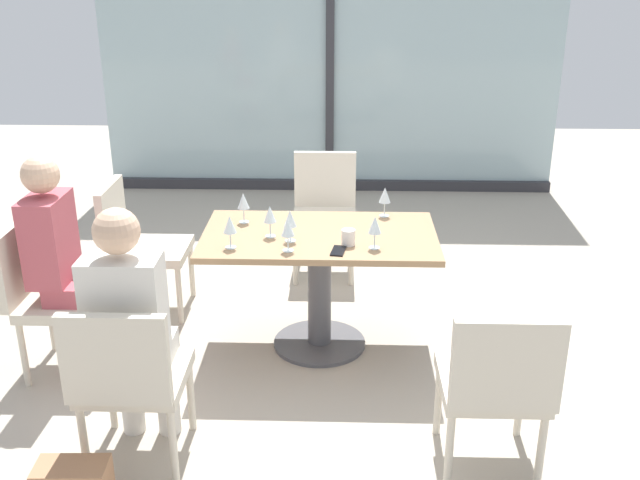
# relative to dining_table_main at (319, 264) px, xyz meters

# --- Properties ---
(ground_plane) EXTENTS (12.00, 12.00, 0.00)m
(ground_plane) POSITION_rel_dining_table_main_xyz_m (0.00, 0.00, -0.54)
(ground_plane) COLOR #A89E8E
(window_wall_backdrop) EXTENTS (4.43, 0.10, 2.70)m
(window_wall_backdrop) POSITION_rel_dining_table_main_xyz_m (0.00, 3.20, 0.67)
(window_wall_backdrop) COLOR #9DB7BC
(window_wall_backdrop) RESTS_ON ground_plane
(dining_table_main) EXTENTS (1.35, 0.78, 0.73)m
(dining_table_main) POSITION_rel_dining_table_main_xyz_m (0.00, 0.00, 0.00)
(dining_table_main) COLOR #997551
(dining_table_main) RESTS_ON ground_plane
(chair_front_left) EXTENTS (0.46, 0.50, 0.87)m
(chair_front_left) POSITION_rel_dining_table_main_xyz_m (-0.81, -1.17, -0.04)
(chair_front_left) COLOR beige
(chair_front_left) RESTS_ON ground_plane
(chair_side_end) EXTENTS (0.50, 0.46, 0.87)m
(chair_side_end) POSITION_rel_dining_table_main_xyz_m (-1.50, -0.31, -0.04)
(chair_side_end) COLOR beige
(chair_side_end) RESTS_ON ground_plane
(chair_front_right) EXTENTS (0.46, 0.50, 0.87)m
(chair_front_right) POSITION_rel_dining_table_main_xyz_m (0.81, -1.17, -0.04)
(chair_front_right) COLOR beige
(chair_front_right) RESTS_ON ground_plane
(chair_near_window) EXTENTS (0.46, 0.51, 0.87)m
(chair_near_window) POSITION_rel_dining_table_main_xyz_m (0.00, 1.17, -0.04)
(chair_near_window) COLOR beige
(chair_near_window) RESTS_ON ground_plane
(chair_far_left) EXTENTS (0.50, 0.46, 0.87)m
(chair_far_left) POSITION_rel_dining_table_main_xyz_m (-1.21, 0.46, -0.04)
(chair_far_left) COLOR beige
(chair_far_left) RESTS_ON ground_plane
(person_front_left) EXTENTS (0.34, 0.39, 1.26)m
(person_front_left) POSITION_rel_dining_table_main_xyz_m (-0.81, -1.06, 0.16)
(person_front_left) COLOR silver
(person_front_left) RESTS_ON ground_plane
(person_side_end) EXTENTS (0.39, 0.34, 1.26)m
(person_side_end) POSITION_rel_dining_table_main_xyz_m (-1.39, -0.31, 0.16)
(person_side_end) COLOR #B24C56
(person_side_end) RESTS_ON ground_plane
(wine_glass_0) EXTENTS (0.07, 0.07, 0.18)m
(wine_glass_0) POSITION_rel_dining_table_main_xyz_m (0.31, -0.22, 0.32)
(wine_glass_0) COLOR silver
(wine_glass_0) RESTS_ON dining_table_main
(wine_glass_1) EXTENTS (0.07, 0.07, 0.18)m
(wine_glass_1) POSITION_rel_dining_table_main_xyz_m (-0.28, -0.06, 0.32)
(wine_glass_1) COLOR silver
(wine_glass_1) RESTS_ON dining_table_main
(wine_glass_2) EXTENTS (0.07, 0.07, 0.18)m
(wine_glass_2) POSITION_rel_dining_table_main_xyz_m (-0.16, -0.13, 0.32)
(wine_glass_2) COLOR silver
(wine_glass_2) RESTS_ON dining_table_main
(wine_glass_3) EXTENTS (0.07, 0.07, 0.18)m
(wine_glass_3) POSITION_rel_dining_table_main_xyz_m (0.39, 0.31, 0.32)
(wine_glass_3) COLOR silver
(wine_glass_3) RESTS_ON dining_table_main
(wine_glass_4) EXTENTS (0.07, 0.07, 0.18)m
(wine_glass_4) POSITION_rel_dining_table_main_xyz_m (-0.48, -0.23, 0.32)
(wine_glass_4) COLOR silver
(wine_glass_4) RESTS_ON dining_table_main
(wine_glass_5) EXTENTS (0.07, 0.07, 0.18)m
(wine_glass_5) POSITION_rel_dining_table_main_xyz_m (-0.16, -0.27, 0.32)
(wine_glass_5) COLOR silver
(wine_glass_5) RESTS_ON dining_table_main
(wine_glass_6) EXTENTS (0.07, 0.07, 0.18)m
(wine_glass_6) POSITION_rel_dining_table_main_xyz_m (-0.46, 0.17, 0.32)
(wine_glass_6) COLOR silver
(wine_glass_6) RESTS_ON dining_table_main
(coffee_cup) EXTENTS (0.08, 0.08, 0.09)m
(coffee_cup) POSITION_rel_dining_table_main_xyz_m (0.17, -0.17, 0.24)
(coffee_cup) COLOR white
(coffee_cup) RESTS_ON dining_table_main
(cell_phone_on_table) EXTENTS (0.09, 0.15, 0.01)m
(cell_phone_on_table) POSITION_rel_dining_table_main_xyz_m (0.11, -0.27, 0.20)
(cell_phone_on_table) COLOR black
(cell_phone_on_table) RESTS_ON dining_table_main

